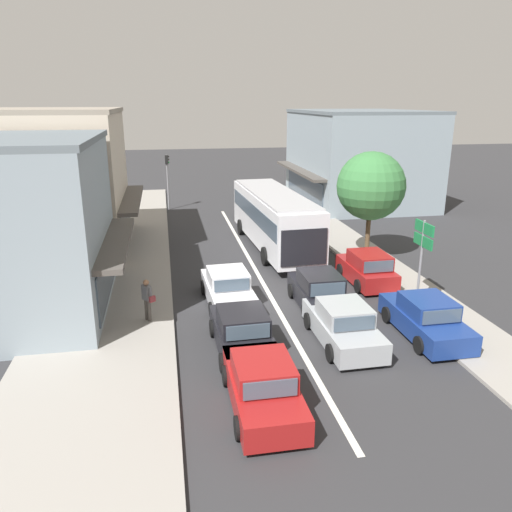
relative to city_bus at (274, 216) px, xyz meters
The scene contains 19 objects.
ground_plane 8.12m from the city_bus, 102.74° to the right, with size 140.00×140.00×0.00m, color #2D2D30.
lane_centre_line 4.50m from the city_bus, 115.20° to the right, with size 0.20×28.00×0.01m, color silver.
sidewalk_left 8.90m from the city_bus, 168.74° to the right, with size 5.20×44.00×0.14m, color gray.
kerb_right 5.11m from the city_bus, 20.88° to the right, with size 2.80×44.00×0.12m, color gray.
shopfront_corner_near 13.92m from the city_bus, 149.46° to the right, with size 7.91×8.39×6.87m.
shopfront_mid_block 12.28m from the city_bus, 169.64° to the left, with size 8.18×9.35×7.73m.
building_right_far 15.79m from the city_bus, 51.64° to the left, with size 10.03×12.67×7.39m.
city_bus is the anchor object (origin of this frame).
sedan_behind_bus_near 12.02m from the city_bus, 90.77° to the right, with size 1.93×4.22×1.47m.
sedan_adjacent_lane_trail 12.55m from the city_bus, 107.23° to the right, with size 1.98×4.24×1.47m.
sedan_queue_gap_filler 15.73m from the city_bus, 103.53° to the right, with size 1.91×4.20×1.47m.
sedan_behind_bus_mid 8.62m from the city_bus, 115.32° to the right, with size 2.04×4.27×1.47m.
hatchback_adjacent_lane_lead 8.87m from the city_bus, 90.45° to the right, with size 1.83×3.71×1.54m.
parked_sedan_kerb_front 12.39m from the city_bus, 76.17° to the right, with size 1.91×4.21×1.47m.
parked_hatchback_kerb_second 7.29m from the city_bus, 65.73° to the right, with size 1.86×3.72×1.54m.
traffic_light_downstreet 13.11m from the city_bus, 116.00° to the left, with size 0.33×0.24×4.20m.
directional_road_sign 10.19m from the city_bus, 66.51° to the right, with size 0.10×1.40×3.60m.
street_tree_right 5.70m from the city_bus, 33.27° to the right, with size 3.53×3.53×5.68m.
pedestrian_with_handbag_near 11.48m from the city_bus, 126.91° to the right, with size 0.52×0.59×1.63m.
Camera 1 is at (-4.28, -19.29, 8.14)m, focal length 35.00 mm.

